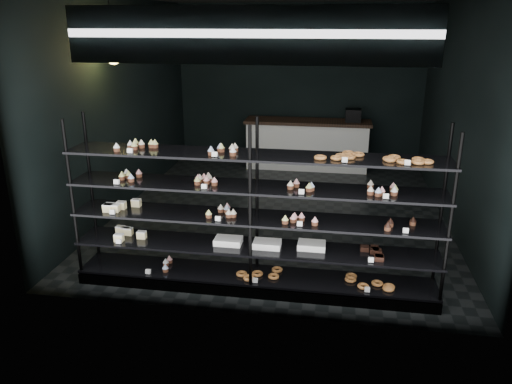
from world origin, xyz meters
TOP-DOWN VIEW (x-y plane):
  - room at (0.00, 0.00)m, footprint 5.01×6.01m
  - display_shelf at (-0.04, -2.45)m, footprint 4.00×0.50m
  - signage at (0.00, -2.93)m, footprint 3.30×0.05m
  - pendant_lamp at (-2.20, -0.86)m, footprint 0.29×0.29m
  - service_counter at (0.25, 2.50)m, footprint 2.49×0.65m

SIDE VIEW (x-z plane):
  - service_counter at x=0.25m, z-range -0.11..1.12m
  - display_shelf at x=-0.04m, z-range -0.33..1.58m
  - room at x=0.00m, z-range 0.00..3.20m
  - pendant_lamp at x=-2.20m, z-range 2.02..2.89m
  - signage at x=0.00m, z-range 2.50..3.00m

